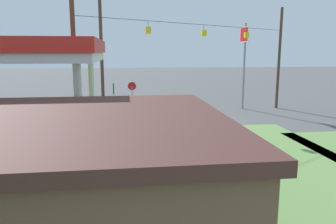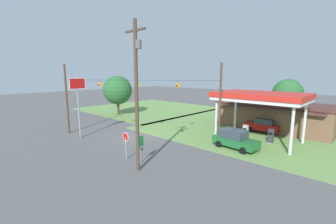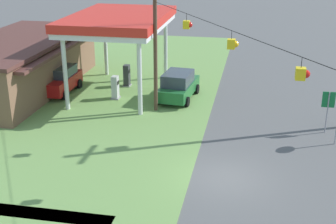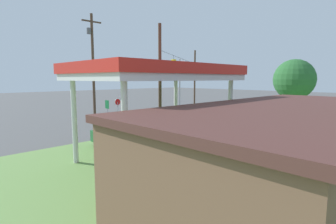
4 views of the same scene
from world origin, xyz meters
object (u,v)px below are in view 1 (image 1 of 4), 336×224
object	(u,v)px
fuel_pump_near	(29,150)
stop_sign_overhead	(244,49)
car_at_pumps_front	(35,125)
stop_sign_roadside	(132,89)
route_sign	(113,91)
utility_pole_main	(100,35)

from	to	relation	value
fuel_pump_near	stop_sign_overhead	bearing A→B (deg)	-137.74
car_at_pumps_front	stop_sign_roadside	bearing A→B (deg)	-115.15
fuel_pump_near	car_at_pumps_front	bearing A→B (deg)	-79.58
fuel_pump_near	car_at_pumps_front	distance (m)	4.28
route_sign	fuel_pump_near	bearing A→B (deg)	76.25
fuel_pump_near	route_sign	bearing A→B (deg)	-103.75
fuel_pump_near	stop_sign_roadside	size ratio (longest dim) A/B	0.65
stop_sign_roadside	car_at_pumps_front	bearing A→B (deg)	-120.62
car_at_pumps_front	stop_sign_roadside	xyz separation A→B (m)	(-5.60, -9.46, 0.84)
stop_sign_roadside	route_sign	world-z (taller)	stop_sign_roadside
stop_sign_roadside	route_sign	size ratio (longest dim) A/B	1.04
stop_sign_roadside	route_sign	xyz separation A→B (m)	(1.56, 0.34, -0.10)
fuel_pump_near	stop_sign_overhead	world-z (taller)	stop_sign_overhead
stop_sign_roadside	stop_sign_overhead	xyz separation A→B (m)	(-9.69, 0.47, 3.38)
stop_sign_overhead	utility_pole_main	bearing A→B (deg)	-5.44
car_at_pumps_front	stop_sign_overhead	xyz separation A→B (m)	(-15.29, -8.98, 4.22)
car_at_pumps_front	stop_sign_overhead	distance (m)	18.23
car_at_pumps_front	stop_sign_roadside	world-z (taller)	stop_sign_roadside
fuel_pump_near	stop_sign_overhead	size ratio (longest dim) A/B	0.22
car_at_pumps_front	utility_pole_main	size ratio (longest dim) A/B	0.41
stop_sign_roadside	utility_pole_main	size ratio (longest dim) A/B	0.22
car_at_pumps_front	utility_pole_main	bearing A→B (deg)	-101.27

